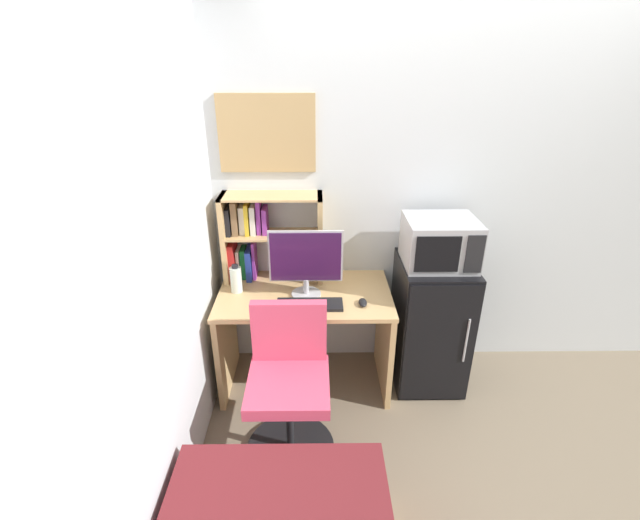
{
  "coord_description": "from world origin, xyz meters",
  "views": [
    {
      "loc": [
        -0.91,
        -2.83,
        2.14
      ],
      "look_at": [
        -0.89,
        -0.36,
        0.97
      ],
      "focal_mm": 24.81,
      "sensor_mm": 36.0,
      "label": 1
    }
  ],
  "objects_px": {
    "mini_fridge": "(430,323)",
    "desk_chair": "(289,391)",
    "keyboard": "(310,305)",
    "microwave": "(440,242)",
    "hutch_bookshelf": "(259,235)",
    "water_bottle": "(236,279)",
    "wall_corkboard": "(267,134)",
    "computer_mouse": "(363,303)",
    "monitor": "(306,261)"
  },
  "relations": [
    {
      "from": "mini_fridge",
      "to": "desk_chair",
      "type": "height_order",
      "value": "mini_fridge"
    },
    {
      "from": "keyboard",
      "to": "microwave",
      "type": "height_order",
      "value": "microwave"
    },
    {
      "from": "hutch_bookshelf",
      "to": "mini_fridge",
      "type": "height_order",
      "value": "hutch_bookshelf"
    },
    {
      "from": "water_bottle",
      "to": "microwave",
      "type": "height_order",
      "value": "microwave"
    },
    {
      "from": "microwave",
      "to": "desk_chair",
      "type": "distance_m",
      "value": 1.3
    },
    {
      "from": "mini_fridge",
      "to": "wall_corkboard",
      "type": "distance_m",
      "value": 1.66
    },
    {
      "from": "keyboard",
      "to": "desk_chair",
      "type": "distance_m",
      "value": 0.53
    },
    {
      "from": "computer_mouse",
      "to": "wall_corkboard",
      "type": "xyz_separation_m",
      "value": [
        -0.59,
        0.47,
        0.94
      ]
    },
    {
      "from": "monitor",
      "to": "hutch_bookshelf",
      "type": "bearing_deg",
      "value": 141.63
    },
    {
      "from": "keyboard",
      "to": "computer_mouse",
      "type": "distance_m",
      "value": 0.33
    },
    {
      "from": "desk_chair",
      "to": "wall_corkboard",
      "type": "xyz_separation_m",
      "value": [
        -0.15,
        0.88,
        1.28
      ]
    },
    {
      "from": "hutch_bookshelf",
      "to": "microwave",
      "type": "relative_size",
      "value": 1.49
    },
    {
      "from": "hutch_bookshelf",
      "to": "wall_corkboard",
      "type": "distance_m",
      "value": 0.65
    },
    {
      "from": "mini_fridge",
      "to": "keyboard",
      "type": "bearing_deg",
      "value": -165.36
    },
    {
      "from": "computer_mouse",
      "to": "microwave",
      "type": "relative_size",
      "value": 0.22
    },
    {
      "from": "monitor",
      "to": "wall_corkboard",
      "type": "height_order",
      "value": "wall_corkboard"
    },
    {
      "from": "monitor",
      "to": "keyboard",
      "type": "relative_size",
      "value": 1.13
    },
    {
      "from": "monitor",
      "to": "computer_mouse",
      "type": "distance_m",
      "value": 0.44
    },
    {
      "from": "computer_mouse",
      "to": "microwave",
      "type": "xyz_separation_m",
      "value": [
        0.49,
        0.21,
        0.32
      ]
    },
    {
      "from": "hutch_bookshelf",
      "to": "water_bottle",
      "type": "xyz_separation_m",
      "value": [
        -0.14,
        -0.2,
        -0.23
      ]
    },
    {
      "from": "mini_fridge",
      "to": "desk_chair",
      "type": "relative_size",
      "value": 1.01
    },
    {
      "from": "mini_fridge",
      "to": "desk_chair",
      "type": "distance_m",
      "value": 1.12
    },
    {
      "from": "computer_mouse",
      "to": "water_bottle",
      "type": "height_order",
      "value": "water_bottle"
    },
    {
      "from": "monitor",
      "to": "water_bottle",
      "type": "bearing_deg",
      "value": 173.26
    },
    {
      "from": "microwave",
      "to": "wall_corkboard",
      "type": "xyz_separation_m",
      "value": [
        -1.08,
        0.26,
        0.62
      ]
    },
    {
      "from": "computer_mouse",
      "to": "microwave",
      "type": "distance_m",
      "value": 0.62
    },
    {
      "from": "water_bottle",
      "to": "desk_chair",
      "type": "distance_m",
      "value": 0.8
    },
    {
      "from": "microwave",
      "to": "computer_mouse",
      "type": "bearing_deg",
      "value": -157.36
    },
    {
      "from": "computer_mouse",
      "to": "monitor",
      "type": "bearing_deg",
      "value": 160.45
    },
    {
      "from": "mini_fridge",
      "to": "microwave",
      "type": "height_order",
      "value": "microwave"
    },
    {
      "from": "computer_mouse",
      "to": "wall_corkboard",
      "type": "bearing_deg",
      "value": 141.71
    },
    {
      "from": "hutch_bookshelf",
      "to": "desk_chair",
      "type": "bearing_deg",
      "value": -73.92
    },
    {
      "from": "water_bottle",
      "to": "mini_fridge",
      "type": "relative_size",
      "value": 0.21
    },
    {
      "from": "keyboard",
      "to": "wall_corkboard",
      "type": "relative_size",
      "value": 0.67
    },
    {
      "from": "microwave",
      "to": "keyboard",
      "type": "bearing_deg",
      "value": -165.16
    },
    {
      "from": "wall_corkboard",
      "to": "mini_fridge",
      "type": "bearing_deg",
      "value": -13.68
    },
    {
      "from": "hutch_bookshelf",
      "to": "microwave",
      "type": "height_order",
      "value": "hutch_bookshelf"
    },
    {
      "from": "computer_mouse",
      "to": "desk_chair",
      "type": "distance_m",
      "value": 0.69
    },
    {
      "from": "monitor",
      "to": "microwave",
      "type": "relative_size",
      "value": 1.05
    },
    {
      "from": "mini_fridge",
      "to": "computer_mouse",
      "type": "bearing_deg",
      "value": -157.66
    },
    {
      "from": "monitor",
      "to": "mini_fridge",
      "type": "distance_m",
      "value": 0.99
    },
    {
      "from": "hutch_bookshelf",
      "to": "monitor",
      "type": "distance_m",
      "value": 0.41
    },
    {
      "from": "hutch_bookshelf",
      "to": "desk_chair",
      "type": "xyz_separation_m",
      "value": [
        0.23,
        -0.79,
        -0.64
      ]
    },
    {
      "from": "monitor",
      "to": "microwave",
      "type": "xyz_separation_m",
      "value": [
        0.85,
        0.08,
        0.09
      ]
    },
    {
      "from": "computer_mouse",
      "to": "desk_chair",
      "type": "relative_size",
      "value": 0.11
    },
    {
      "from": "hutch_bookshelf",
      "to": "keyboard",
      "type": "bearing_deg",
      "value": -48.64
    },
    {
      "from": "keyboard",
      "to": "computer_mouse",
      "type": "relative_size",
      "value": 4.18
    },
    {
      "from": "water_bottle",
      "to": "desk_chair",
      "type": "bearing_deg",
      "value": -58.37
    },
    {
      "from": "keyboard",
      "to": "microwave",
      "type": "distance_m",
      "value": 0.91
    },
    {
      "from": "microwave",
      "to": "desk_chair",
      "type": "height_order",
      "value": "microwave"
    }
  ]
}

